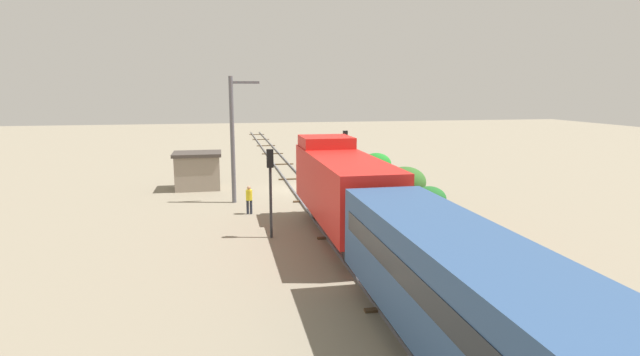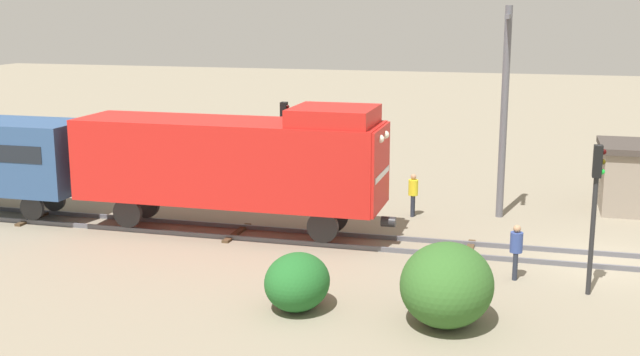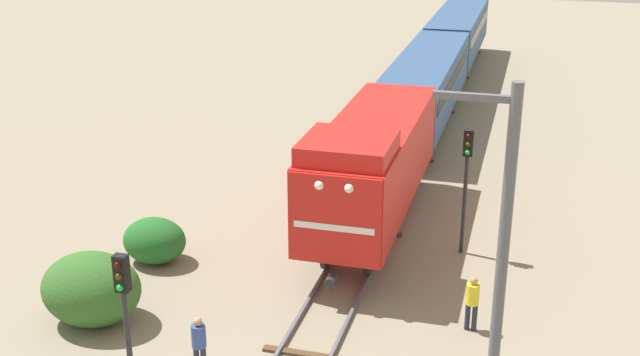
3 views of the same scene
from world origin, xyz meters
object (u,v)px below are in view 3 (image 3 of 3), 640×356
(worker_near_track, at_px, (199,341))
(worker_by_signal, at_px, (472,299))
(locomotive, at_px, (372,161))
(catenary_mast, at_px, (501,244))
(passenger_car_trailing, at_px, (458,31))
(traffic_signal_mid, at_px, (467,169))
(traffic_signal_near, at_px, (125,308))
(passenger_car_leading, at_px, (426,81))

(worker_near_track, bearing_deg, worker_by_signal, 161.35)
(worker_near_track, bearing_deg, locomotive, -154.17)
(locomotive, bearing_deg, catenary_mast, -61.61)
(locomotive, bearing_deg, worker_by_signal, -54.24)
(passenger_car_trailing, height_order, traffic_signal_mid, traffic_signal_mid)
(traffic_signal_mid, relative_size, worker_by_signal, 2.62)
(worker_by_signal, bearing_deg, traffic_signal_near, 113.96)
(traffic_signal_near, relative_size, worker_by_signal, 2.56)
(passenger_car_trailing, bearing_deg, traffic_signal_mid, -83.25)
(passenger_car_leading, distance_m, passenger_car_trailing, 14.60)
(catenary_mast, bearing_deg, passenger_car_leading, 102.40)
(locomotive, height_order, traffic_signal_mid, locomotive)
(locomotive, distance_m, traffic_signal_mid, 3.51)
(worker_by_signal, bearing_deg, catenary_mast, 176.58)
(worker_near_track, bearing_deg, catenary_mast, 135.70)
(locomotive, height_order, worker_by_signal, locomotive)
(worker_near_track, bearing_deg, passenger_car_leading, -146.49)
(locomotive, relative_size, worker_near_track, 6.82)
(passenger_car_leading, relative_size, traffic_signal_near, 3.22)
(traffic_signal_mid, bearing_deg, catenary_mast, -79.53)
(traffic_signal_mid, bearing_deg, locomotive, 166.59)
(worker_near_track, xyz_separation_m, worker_by_signal, (6.60, 4.12, 0.00))
(traffic_signal_near, height_order, worker_near_track, traffic_signal_near)
(traffic_signal_near, distance_m, worker_by_signal, 9.87)
(worker_near_track, distance_m, worker_by_signal, 7.78)
(passenger_car_leading, xyz_separation_m, worker_near_track, (-2.40, -23.28, -1.53))
(passenger_car_leading, height_order, worker_by_signal, passenger_car_leading)
(passenger_car_trailing, height_order, worker_near_track, passenger_car_trailing)
(passenger_car_leading, xyz_separation_m, catenary_mast, (4.94, -22.47, 1.80))
(locomotive, bearing_deg, passenger_car_leading, 90.00)
(passenger_car_leading, bearing_deg, traffic_signal_near, -97.19)
(traffic_signal_mid, xyz_separation_m, worker_by_signal, (0.80, -5.02, -2.09))
(passenger_car_leading, height_order, traffic_signal_mid, traffic_signal_mid)
(passenger_car_leading, relative_size, worker_near_track, 8.24)
(catenary_mast, bearing_deg, worker_by_signal, 102.61)
(traffic_signal_near, height_order, worker_by_signal, traffic_signal_near)
(passenger_car_trailing, relative_size, worker_near_track, 8.24)
(worker_near_track, relative_size, catenary_mast, 0.21)
(catenary_mast, bearing_deg, traffic_signal_mid, 100.47)
(worker_by_signal, bearing_deg, worker_near_track, 105.92)
(worker_by_signal, height_order, catenary_mast, catenary_mast)
(traffic_signal_mid, height_order, catenary_mast, catenary_mast)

